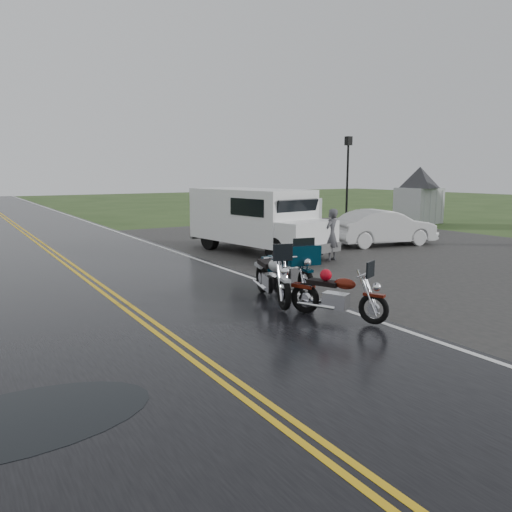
{
  "coord_description": "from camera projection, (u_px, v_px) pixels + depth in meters",
  "views": [
    {
      "loc": [
        -3.1,
        -7.51,
        2.88
      ],
      "look_at": [
        2.8,
        2.0,
        1.0
      ],
      "focal_mm": 35.0,
      "sensor_mm": 36.0,
      "label": 1
    }
  ],
  "objects": [
    {
      "name": "visitor_center",
      "position": [
        420.0,
        181.0,
        28.44
      ],
      "size": [
        16.0,
        10.0,
        4.8
      ],
      "primitive_type": null,
      "color": "#A8AAAD",
      "rests_on": "ground"
    },
    {
      "name": "motorcycle_red",
      "position": [
        374.0,
        297.0,
        9.29
      ],
      "size": [
        1.49,
        2.12,
        1.18
      ],
      "primitive_type": null,
      "rotation": [
        0.0,
        0.0,
        0.43
      ],
      "color": "#531309",
      "rests_on": "ground"
    },
    {
      "name": "motorcycle_teal",
      "position": [
        306.0,
        271.0,
        11.18
      ],
      "size": [
        1.28,
        2.45,
        1.38
      ],
      "primitive_type": null,
      "rotation": [
        0.0,
        0.0,
        -0.19
      ],
      "color": "#042131",
      "rests_on": "ground"
    },
    {
      "name": "motorcycle_silver",
      "position": [
        284.0,
        281.0,
        10.22
      ],
      "size": [
        1.46,
        2.44,
        1.36
      ],
      "primitive_type": null,
      "rotation": [
        0.0,
        0.0,
        -0.29
      ],
      "color": "#95989C",
      "rests_on": "ground"
    },
    {
      "name": "van_white",
      "position": [
        277.0,
        227.0,
        15.77
      ],
      "size": [
        3.16,
        6.25,
        2.34
      ],
      "primitive_type": null,
      "rotation": [
        0.0,
        0.0,
        0.16
      ],
      "color": "white",
      "rests_on": "ground"
    },
    {
      "name": "lamp_post_far_right",
      "position": [
        347.0,
        182.0,
        26.26
      ],
      "size": [
        0.41,
        0.41,
        4.78
      ],
      "primitive_type": null,
      "color": "black",
      "rests_on": "ground"
    },
    {
      "name": "person_at_van",
      "position": [
        331.0,
        236.0,
        16.17
      ],
      "size": [
        0.73,
        0.61,
        1.7
      ],
      "primitive_type": "imported",
      "rotation": [
        0.0,
        0.0,
        3.54
      ],
      "color": "#444348",
      "rests_on": "ground"
    },
    {
      "name": "parking_pad",
      "position": [
        403.0,
        251.0,
        18.29
      ],
      "size": [
        14.0,
        24.0,
        0.03
      ],
      "primitive_type": "cube",
      "color": "black",
      "rests_on": "ground"
    },
    {
      "name": "ground",
      "position": [
        177.0,
        346.0,
        8.38
      ],
      "size": [
        120.0,
        120.0,
        0.0
      ],
      "primitive_type": "plane",
      "color": "#2D471E",
      "rests_on": "ground"
    },
    {
      "name": "sedan_white",
      "position": [
        383.0,
        228.0,
        19.68
      ],
      "size": [
        4.45,
        2.29,
        1.4
      ],
      "primitive_type": "imported",
      "rotation": [
        0.0,
        0.0,
        1.37
      ],
      "color": "silver",
      "rests_on": "ground"
    },
    {
      "name": "road",
      "position": [
        60.0,
        258.0,
        16.76
      ],
      "size": [
        8.0,
        100.0,
        0.04
      ],
      "primitive_type": "cube",
      "color": "black",
      "rests_on": "ground"
    }
  ]
}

